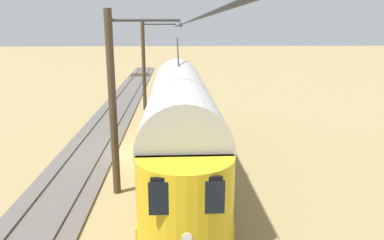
{
  "coord_description": "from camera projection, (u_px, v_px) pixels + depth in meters",
  "views": [
    {
      "loc": [
        -2.02,
        17.55,
        6.14
      ],
      "look_at": [
        -2.93,
        0.02,
        1.68
      ],
      "focal_mm": 34.04,
      "sensor_mm": 36.0,
      "label": 1
    }
  ],
  "objects": [
    {
      "name": "ground_plane",
      "position": [
        134.0,
        153.0,
        18.4
      ],
      "size": [
        220.0,
        220.0,
        0.0
      ],
      "primitive_type": "plane",
      "color": "#937F51"
    },
    {
      "name": "track_streetcar_siding",
      "position": [
        179.0,
        149.0,
        18.8
      ],
      "size": [
        2.8,
        80.0,
        0.18
      ],
      "color": "#56514C",
      "rests_on": "ground"
    },
    {
      "name": "track_adjacent_siding",
      "position": [
        90.0,
        151.0,
        18.57
      ],
      "size": [
        2.8,
        80.0,
        0.18
      ],
      "color": "#56514C",
      "rests_on": "ground"
    },
    {
      "name": "vintage_streetcar",
      "position": [
        180.0,
        118.0,
        16.19
      ],
      "size": [
        2.65,
        16.6,
        5.39
      ],
      "color": "gold",
      "rests_on": "ground"
    },
    {
      "name": "catenary_pole_foreground",
      "position": [
        145.0,
        63.0,
        27.26
      ],
      "size": [
        2.69,
        0.28,
        6.79
      ],
      "color": "#423323",
      "rests_on": "ground"
    },
    {
      "name": "catenary_pole_mid_near",
      "position": [
        114.0,
        102.0,
        13.11
      ],
      "size": [
        2.69,
        0.28,
        6.79
      ],
      "color": "#423323",
      "rests_on": "ground"
    },
    {
      "name": "overhead_wire_run",
      "position": [
        178.0,
        25.0,
        13.2
      ],
      "size": [
        2.49,
        33.26,
        0.18
      ],
      "color": "black",
      "rests_on": "ground"
    }
  ]
}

